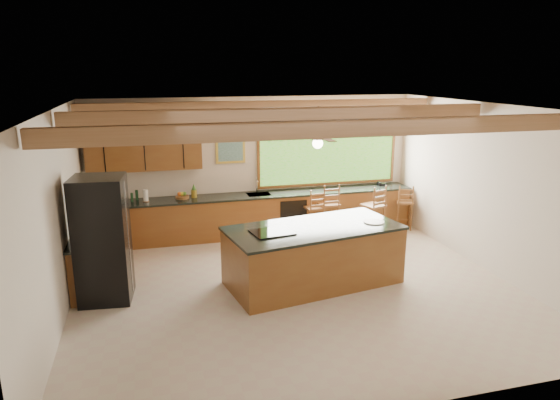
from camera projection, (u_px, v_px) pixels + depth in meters
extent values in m
plane|color=beige|center=(297.00, 288.00, 8.41)|extent=(7.20, 7.20, 0.00)
cube|color=beige|center=(255.00, 165.00, 11.06)|extent=(7.20, 0.04, 3.00)
cube|color=beige|center=(391.00, 284.00, 4.99)|extent=(7.20, 0.04, 3.00)
cube|color=beige|center=(57.00, 219.00, 7.13)|extent=(0.04, 6.50, 3.00)
cube|color=beige|center=(490.00, 189.00, 8.92)|extent=(0.04, 6.50, 3.00)
cube|color=#AB7955|center=(298.00, 108.00, 7.64)|extent=(7.20, 6.50, 0.04)
cube|color=#976C4B|center=(336.00, 129.00, 6.18)|extent=(7.10, 0.15, 0.22)
cube|color=#976C4B|center=(289.00, 114.00, 8.14)|extent=(7.10, 0.15, 0.22)
cube|color=#976C4B|center=(264.00, 106.00, 9.82)|extent=(7.10, 0.15, 0.22)
cube|color=brown|center=(145.00, 153.00, 10.20)|extent=(2.30, 0.35, 0.70)
cube|color=silver|center=(142.00, 124.00, 9.98)|extent=(2.60, 0.50, 0.48)
cylinder|color=#FFEABF|center=(107.00, 137.00, 9.87)|extent=(0.10, 0.10, 0.01)
cylinder|color=#FFEABF|center=(179.00, 135.00, 10.21)|extent=(0.10, 0.10, 0.01)
cube|color=#79BD43|center=(328.00, 155.00, 11.41)|extent=(3.20, 0.04, 1.30)
cube|color=gold|center=(230.00, 151.00, 10.81)|extent=(0.64, 0.03, 0.54)
cube|color=#3F7157|center=(231.00, 151.00, 10.79)|extent=(0.54, 0.01, 0.44)
cube|color=brown|center=(259.00, 215.00, 11.02)|extent=(7.00, 0.65, 0.88)
cube|color=black|center=(259.00, 195.00, 10.90)|extent=(7.04, 0.69, 0.04)
cube|color=brown|center=(97.00, 253.00, 8.75)|extent=(0.65, 2.35, 0.88)
cube|color=black|center=(95.00, 228.00, 8.63)|extent=(0.69, 2.39, 0.04)
cube|color=black|center=(294.00, 218.00, 10.89)|extent=(0.60, 0.02, 0.78)
cube|color=silver|center=(259.00, 195.00, 10.90)|extent=(0.50, 0.38, 0.03)
cylinder|color=silver|center=(257.00, 186.00, 11.04)|extent=(0.03, 0.03, 0.30)
cylinder|color=silver|center=(258.00, 181.00, 10.91)|extent=(0.03, 0.20, 0.03)
cylinder|color=white|center=(146.00, 196.00, 10.27)|extent=(0.10, 0.10, 0.25)
cylinder|color=#17391C|center=(132.00, 197.00, 10.26)|extent=(0.05, 0.05, 0.19)
cylinder|color=#17391C|center=(137.00, 195.00, 10.40)|extent=(0.06, 0.06, 0.21)
cube|color=black|center=(382.00, 184.00, 11.70)|extent=(0.20, 0.16, 0.09)
cube|color=brown|center=(313.00, 256.00, 8.49)|extent=(3.05, 1.80, 0.97)
cube|color=black|center=(314.00, 228.00, 8.36)|extent=(3.10, 1.85, 0.04)
cube|color=black|center=(272.00, 232.00, 8.04)|extent=(0.72, 0.61, 0.02)
cylinder|color=white|center=(374.00, 222.00, 8.59)|extent=(0.35, 0.35, 0.02)
cube|color=black|center=(103.00, 240.00, 7.77)|extent=(0.85, 0.83, 2.00)
cube|color=silver|center=(129.00, 238.00, 7.87)|extent=(0.03, 0.06, 1.84)
cube|color=brown|center=(314.00, 207.00, 10.81)|extent=(0.42, 0.42, 0.04)
cylinder|color=brown|center=(309.00, 225.00, 10.71)|extent=(0.04, 0.04, 0.64)
cylinder|color=brown|center=(323.00, 224.00, 10.79)|extent=(0.04, 0.04, 0.64)
cylinder|color=brown|center=(305.00, 221.00, 11.00)|extent=(0.04, 0.04, 0.64)
cylinder|color=brown|center=(318.00, 220.00, 11.08)|extent=(0.04, 0.04, 0.64)
cube|color=brown|center=(328.00, 204.00, 10.87)|extent=(0.43, 0.43, 0.04)
cylinder|color=brown|center=(323.00, 223.00, 10.77)|extent=(0.04, 0.04, 0.69)
cylinder|color=brown|center=(338.00, 222.00, 10.85)|extent=(0.04, 0.04, 0.69)
cylinder|color=brown|center=(318.00, 219.00, 11.08)|extent=(0.04, 0.04, 0.69)
cylinder|color=brown|center=(332.00, 218.00, 11.17)|extent=(0.04, 0.04, 0.69)
cube|color=brown|center=(373.00, 205.00, 10.81)|extent=(0.53, 0.53, 0.04)
cylinder|color=brown|center=(369.00, 224.00, 10.71)|extent=(0.04, 0.04, 0.68)
cylinder|color=brown|center=(383.00, 223.00, 10.79)|extent=(0.04, 0.04, 0.68)
cylinder|color=brown|center=(362.00, 220.00, 11.02)|extent=(0.04, 0.04, 0.68)
cylinder|color=brown|center=(376.00, 219.00, 11.10)|extent=(0.04, 0.04, 0.68)
cube|color=brown|center=(405.00, 202.00, 11.35)|extent=(0.49, 0.49, 0.04)
cylinder|color=brown|center=(401.00, 218.00, 11.26)|extent=(0.04, 0.04, 0.61)
cylinder|color=brown|center=(413.00, 217.00, 11.33)|extent=(0.04, 0.04, 0.61)
cylinder|color=brown|center=(395.00, 214.00, 11.54)|extent=(0.04, 0.04, 0.61)
cylinder|color=brown|center=(406.00, 214.00, 11.61)|extent=(0.04, 0.04, 0.61)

